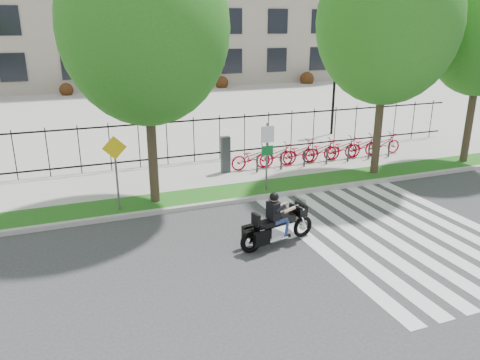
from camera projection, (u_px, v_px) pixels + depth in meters
name	position (u px, v px, depth m)	size (l,w,h in m)	color
ground	(247.00, 261.00, 12.37)	(120.00, 120.00, 0.00)	#333335
curb	(202.00, 206.00, 15.97)	(60.00, 0.20, 0.15)	#AAA8A0
grass_verge	(195.00, 197.00, 16.72)	(60.00, 1.50, 0.15)	#205816
sidewalk	(178.00, 177.00, 18.93)	(60.00, 3.50, 0.15)	#A5A29A
plaza	(120.00, 109.00, 34.47)	(80.00, 34.00, 0.10)	#A5A29A
crosswalk_stripes	(396.00, 233.00, 14.02)	(5.70, 8.00, 0.01)	silver
iron_fence	(167.00, 142.00, 20.14)	(30.00, 0.06, 2.00)	black
lamp_post_right	(335.00, 78.00, 25.41)	(1.06, 0.70, 4.25)	black
street_tree_1	(145.00, 28.00, 14.41)	(5.31, 5.31, 8.77)	#3B2D20
street_tree_2	(388.00, 22.00, 17.48)	(5.36, 5.36, 8.98)	#3B2D20
bike_share_station	(320.00, 150.00, 20.73)	(8.93, 0.87, 1.50)	#2D2D33
sign_pole_regulatory	(267.00, 148.00, 16.77)	(0.50, 0.09, 2.50)	#59595B
sign_pole_warning	(116.00, 163.00, 14.95)	(0.78, 0.09, 2.49)	#59595B
motorcycle_rider	(277.00, 224.00, 13.13)	(2.46, 0.97, 1.92)	black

